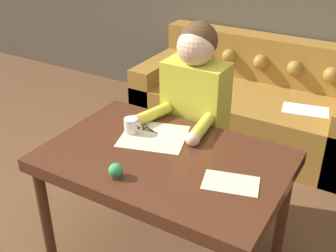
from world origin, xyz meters
TOP-DOWN VIEW (x-y plane):
  - dining_table at (0.08, 0.15)m, footprint 1.24×0.82m
  - couch at (-0.06, 1.83)m, footprint 1.89×0.92m
  - person at (-0.03, 0.68)m, footprint 0.46×0.56m
  - pattern_paper_main at (-0.08, 0.28)m, footprint 0.43×0.40m
  - pattern_paper_offcut at (0.46, 0.10)m, footprint 0.29×0.22m
  - scissors at (-0.12, 0.32)m, footprint 0.23×0.09m
  - mug at (-0.20, 0.25)m, footprint 0.11×0.08m
  - pin_cushion at (-0.03, -0.13)m, footprint 0.07×0.07m

SIDE VIEW (x-z plane):
  - couch at x=-0.06m, z-range -0.12..0.72m
  - dining_table at x=0.08m, z-range 0.29..1.03m
  - person at x=-0.03m, z-range 0.02..1.31m
  - pattern_paper_main at x=-0.08m, z-range 0.74..0.74m
  - pattern_paper_offcut at x=0.46m, z-range 0.74..0.74m
  - scissors at x=-0.12m, z-range 0.74..0.74m
  - pin_cushion at x=-0.03m, z-range 0.73..0.80m
  - mug at x=-0.20m, z-range 0.74..0.83m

